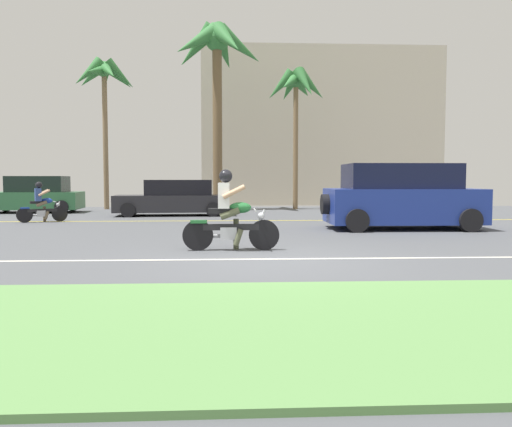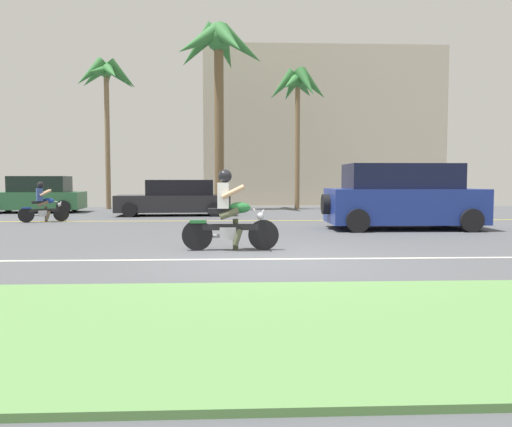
% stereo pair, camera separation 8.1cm
% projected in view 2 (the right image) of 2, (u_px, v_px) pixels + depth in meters
% --- Properties ---
extents(ground, '(56.00, 30.00, 0.04)m').
position_uv_depth(ground, '(258.00, 241.00, 12.10)').
color(ground, '#4C4F54').
extents(grass_median, '(56.00, 3.80, 0.06)m').
position_uv_depth(grass_median, '(295.00, 324.00, 5.02)').
color(grass_median, '#5B8C4C').
rests_on(grass_median, ground).
extents(lane_line_near, '(50.40, 0.12, 0.01)m').
position_uv_depth(lane_line_near, '(266.00, 259.00, 9.28)').
color(lane_line_near, silver).
rests_on(lane_line_near, ground).
extents(lane_line_far, '(50.40, 0.12, 0.01)m').
position_uv_depth(lane_line_far, '(250.00, 221.00, 17.87)').
color(lane_line_far, yellow).
rests_on(lane_line_far, ground).
extents(motorcyclist, '(1.95, 0.64, 1.64)m').
position_uv_depth(motorcyclist, '(230.00, 216.00, 10.41)').
color(motorcyclist, black).
rests_on(motorcyclist, ground).
extents(suv_nearby, '(4.54, 2.21, 1.88)m').
position_uv_depth(suv_nearby, '(402.00, 197.00, 14.88)').
color(suv_nearby, navy).
rests_on(suv_nearby, ground).
extents(parked_car_0, '(4.08, 2.19, 1.57)m').
position_uv_depth(parked_car_0, '(37.00, 196.00, 22.24)').
color(parked_car_0, '#2D663D').
rests_on(parked_car_0, ground).
extents(parked_car_1, '(4.53, 2.03, 1.41)m').
position_uv_depth(parked_car_1, '(175.00, 199.00, 20.42)').
color(parked_car_1, '#232328').
rests_on(parked_car_1, ground).
extents(palm_tree_0, '(3.02, 3.08, 6.66)m').
position_uv_depth(palm_tree_0, '(298.00, 90.00, 24.36)').
color(palm_tree_0, brown).
rests_on(palm_tree_0, ground).
extents(palm_tree_1, '(4.43, 4.45, 8.69)m').
position_uv_depth(palm_tree_1, '(219.00, 55.00, 23.75)').
color(palm_tree_1, brown).
rests_on(palm_tree_1, ground).
extents(palm_tree_2, '(3.09, 3.24, 7.15)m').
position_uv_depth(palm_tree_2, '(106.00, 80.00, 24.39)').
color(palm_tree_2, '#846B4C').
rests_on(palm_tree_2, ground).
extents(motorcyclist_distant, '(1.47, 0.83, 1.35)m').
position_uv_depth(motorcyclist_distant, '(43.00, 205.00, 17.34)').
color(motorcyclist_distant, black).
rests_on(motorcyclist_distant, ground).
extents(building_far, '(13.36, 4.00, 8.71)m').
position_uv_depth(building_far, '(320.00, 129.00, 29.96)').
color(building_far, beige).
rests_on(building_far, ground).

